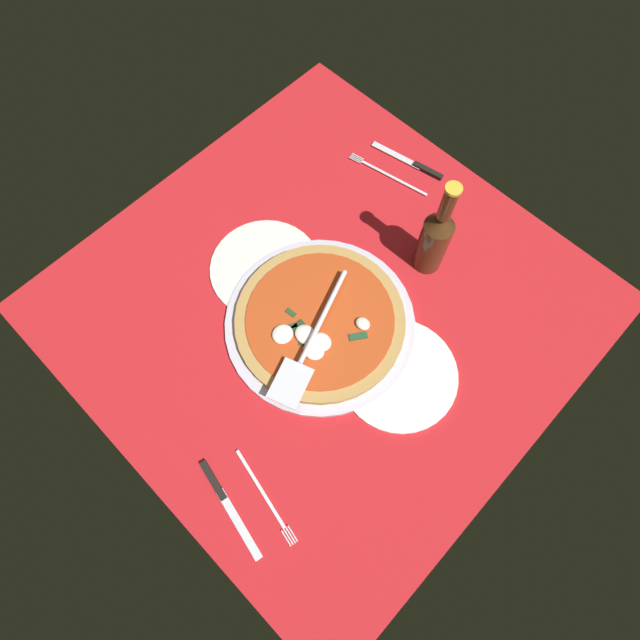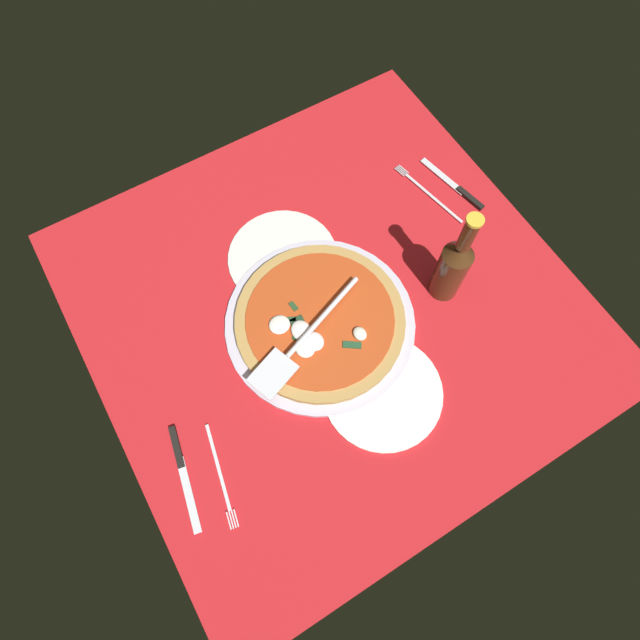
{
  "view_description": "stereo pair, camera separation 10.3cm",
  "coord_description": "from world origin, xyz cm",
  "px_view_note": "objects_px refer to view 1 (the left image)",
  "views": [
    {
      "loc": [
        -30.43,
        32.36,
        97.16
      ],
      "look_at": [
        -2.68,
        3.85,
        2.4
      ],
      "focal_mm": 29.56,
      "sensor_mm": 36.0,
      "label": 1
    },
    {
      "loc": [
        -36.8,
        24.31,
        97.16
      ],
      "look_at": [
        -2.68,
        3.85,
        2.4
      ],
      "focal_mm": 29.56,
      "sensor_mm": 36.0,
      "label": 2
    }
  ],
  "objects_px": {
    "place_setting_near": "(401,170)",
    "dinner_plate_left": "(398,375)",
    "beer_bottle": "(435,238)",
    "dinner_plate_right": "(265,268)",
    "place_setting_far": "(244,499)",
    "pizza": "(320,321)",
    "pizza_server": "(310,343)"
  },
  "relations": [
    {
      "from": "place_setting_near",
      "to": "dinner_plate_left",
      "type": "bearing_deg",
      "value": 119.36
    },
    {
      "from": "beer_bottle",
      "to": "dinner_plate_right",
      "type": "bearing_deg",
      "value": 47.02
    },
    {
      "from": "place_setting_near",
      "to": "beer_bottle",
      "type": "xyz_separation_m",
      "value": [
        -0.19,
        0.14,
        0.09
      ]
    },
    {
      "from": "dinner_plate_right",
      "to": "place_setting_near",
      "type": "bearing_deg",
      "value": -95.47
    },
    {
      "from": "place_setting_far",
      "to": "dinner_plate_right",
      "type": "bearing_deg",
      "value": 143.26
    },
    {
      "from": "place_setting_far",
      "to": "beer_bottle",
      "type": "bearing_deg",
      "value": 108.65
    },
    {
      "from": "dinner_plate_right",
      "to": "pizza",
      "type": "height_order",
      "value": "pizza"
    },
    {
      "from": "dinner_plate_left",
      "to": "dinner_plate_right",
      "type": "bearing_deg",
      "value": 3.13
    },
    {
      "from": "pizza",
      "to": "place_setting_far",
      "type": "distance_m",
      "value": 0.35
    },
    {
      "from": "pizza_server",
      "to": "place_setting_near",
      "type": "distance_m",
      "value": 0.48
    },
    {
      "from": "dinner_plate_right",
      "to": "pizza_server",
      "type": "height_order",
      "value": "pizza_server"
    },
    {
      "from": "pizza",
      "to": "dinner_plate_right",
      "type": "bearing_deg",
      "value": -3.86
    },
    {
      "from": "dinner_plate_right",
      "to": "dinner_plate_left",
      "type": "bearing_deg",
      "value": -176.87
    },
    {
      "from": "dinner_plate_right",
      "to": "pizza",
      "type": "bearing_deg",
      "value": 176.14
    },
    {
      "from": "dinner_plate_right",
      "to": "pizza",
      "type": "relative_size",
      "value": 0.69
    },
    {
      "from": "dinner_plate_right",
      "to": "pizza_server",
      "type": "xyz_separation_m",
      "value": [
        -0.19,
        0.06,
        0.04
      ]
    },
    {
      "from": "dinner_plate_left",
      "to": "place_setting_near",
      "type": "height_order",
      "value": "place_setting_near"
    },
    {
      "from": "dinner_plate_left",
      "to": "place_setting_near",
      "type": "relative_size",
      "value": 1.11
    },
    {
      "from": "place_setting_near",
      "to": "dinner_plate_right",
      "type": "bearing_deg",
      "value": 73.7
    },
    {
      "from": "dinner_plate_right",
      "to": "place_setting_far",
      "type": "xyz_separation_m",
      "value": [
        -0.3,
        0.34,
        -0.0
      ]
    },
    {
      "from": "dinner_plate_left",
      "to": "pizza",
      "type": "relative_size",
      "value": 0.68
    },
    {
      "from": "place_setting_near",
      "to": "place_setting_far",
      "type": "bearing_deg",
      "value": 99.32
    },
    {
      "from": "pizza",
      "to": "pizza_server",
      "type": "relative_size",
      "value": 1.17
    },
    {
      "from": "dinner_plate_left",
      "to": "dinner_plate_right",
      "type": "xyz_separation_m",
      "value": [
        0.35,
        0.02,
        0.0
      ]
    },
    {
      "from": "place_setting_near",
      "to": "place_setting_far",
      "type": "relative_size",
      "value": 0.95
    },
    {
      "from": "dinner_plate_left",
      "to": "place_setting_far",
      "type": "height_order",
      "value": "place_setting_far"
    },
    {
      "from": "place_setting_far",
      "to": "place_setting_near",
      "type": "bearing_deg",
      "value": 121.5
    },
    {
      "from": "pizza_server",
      "to": "place_setting_far",
      "type": "relative_size",
      "value": 1.33
    },
    {
      "from": "place_setting_near",
      "to": "beer_bottle",
      "type": "distance_m",
      "value": 0.26
    },
    {
      "from": "pizza_server",
      "to": "pizza",
      "type": "bearing_deg",
      "value": -173.75
    },
    {
      "from": "pizza_server",
      "to": "beer_bottle",
      "type": "distance_m",
      "value": 0.32
    },
    {
      "from": "place_setting_far",
      "to": "beer_bottle",
      "type": "xyz_separation_m",
      "value": [
        0.07,
        -0.58,
        0.09
      ]
    }
  ]
}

